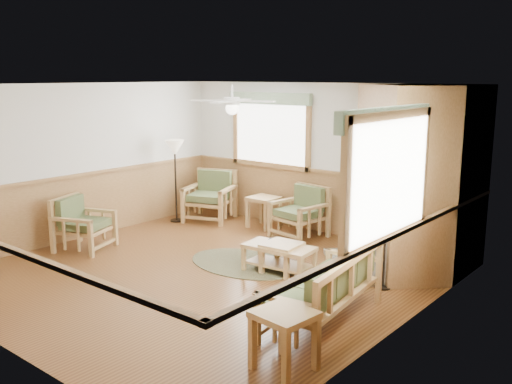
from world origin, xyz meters
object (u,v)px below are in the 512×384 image
Objects in this scene: armchair_back_right at (299,212)px; end_table_sofa at (284,341)px; floor_lamp_right at (385,235)px; armchair_back_left at (210,196)px; floor_lamp_left at (176,181)px; footstool at (282,258)px; armchair_left at (84,224)px; coffee_table at (279,259)px; end_table_chairs at (264,212)px; sofa at (323,287)px.

armchair_back_right is 4.70m from end_table_sofa.
armchair_back_right is at bearing 150.48° from floor_lamp_right.
floor_lamp_right is (4.39, -1.18, 0.26)m from armchair_back_left.
floor_lamp_left is 4.88m from floor_lamp_right.
footstool is 3.61m from floor_lamp_left.
armchair_back_left is at bearing -26.54° from armchair_left.
armchair_left is 0.54× the size of floor_lamp_left.
armchair_back_right is at bearing 117.82° from footstool.
floor_lamp_left is (-0.20, 2.23, 0.37)m from armchair_left.
armchair_back_left is 1.90× the size of footstool.
armchair_left is 3.40m from footstool.
armchair_left is 3.37m from coffee_table.
armchair_back_left reaches higher than end_table_chairs.
footstool reaches higher than coffee_table.
sofa is 1.81× the size of coffee_table.
coffee_table is 2.00× the size of footstool.
armchair_left is at bearing -161.51° from floor_lamp_right.
sofa is 1.90× the size of armchair_back_left.
footstool is at bearing -165.17° from floor_lamp_right.
armchair_back_left is 0.65× the size of floor_lamp_right.
armchair_back_left is 2.73m from armchair_left.
floor_lamp_right reaches higher than end_table_chairs.
armchair_back_left is at bearing -168.29° from end_table_chairs.
end_table_chairs is at bearing 24.52° from floor_lamp_left.
floor_lamp_right reaches higher than coffee_table.
armchair_back_right is (-2.29, 2.75, 0.03)m from sofa.
sofa is 2.05× the size of armchair_back_right.
floor_lamp_left is at bearing -121.21° from sofa.
floor_lamp_left reaches higher than end_table_chairs.
end_table_sofa is at bearing -52.54° from footstool.
armchair_left reaches higher than end_table_chairs.
armchair_back_left reaches higher than end_table_sofa.
armchair_left is at bearing 167.81° from end_table_sofa.
end_table_sofa is (4.90, -1.06, -0.14)m from armchair_left.
floor_lamp_left is at bearing 171.92° from floor_lamp_right.
floor_lamp_left is at bearing -155.48° from end_table_chairs.
armchair_back_left is at bearing -128.30° from sofa.
coffee_table is 1.73× the size of end_table_chairs.
armchair_back_left is at bearing 164.99° from floor_lamp_right.
footstool is 0.34× the size of floor_lamp_right.
coffee_table is 0.63× the size of floor_lamp_left.
armchair_back_left is 1.08× the size of armchair_back_right.
armchair_back_right is at bearing 14.17° from floor_lamp_left.
sofa reaches higher than end_table_sofa.
floor_lamp_left reaches higher than floor_lamp_right.
armchair_back_right reaches higher than footstool.
end_table_sofa reaches higher than footstool.
floor_lamp_left reaches higher than footstool.
floor_lamp_left is at bearing 147.19° from end_table_sofa.
end_table_sofa is (4.66, -3.78, -0.18)m from armchair_back_left.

